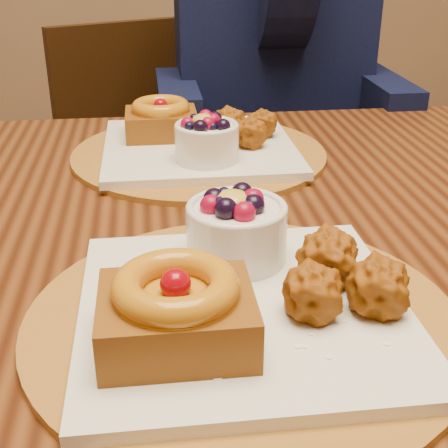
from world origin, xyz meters
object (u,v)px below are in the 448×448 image
Objects in this scene: chair_far at (156,182)px; diner at (272,28)px; place_setting_near at (238,292)px; dining_table at (216,273)px; place_setting_far at (197,142)px.

diner is at bearing -53.80° from chair_far.
chair_far is 0.50m from diner.
diner is at bearing 77.31° from place_setting_near.
place_setting_far is (-0.00, 0.22, 0.10)m from dining_table.
dining_table is 1.86× the size of chair_far.
diner is (0.20, 0.68, 0.19)m from dining_table.
place_setting_near is at bearing -90.11° from place_setting_far.
dining_table is 0.24m from place_setting_far.
chair_far reaches higher than dining_table.
chair_far is at bearing 139.55° from diner.
place_setting_near is at bearing -90.93° from dining_table.
diner is (0.26, -0.15, 0.40)m from chair_far.
dining_table is at bearing -117.65° from diner.
chair_far reaches higher than place_setting_far.
dining_table is at bearing -110.41° from chair_far.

